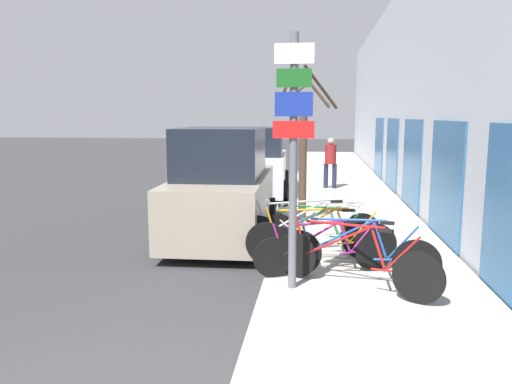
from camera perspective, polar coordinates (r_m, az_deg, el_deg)
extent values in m
plane|color=#333335|center=(14.93, 0.06, -1.10)|extent=(80.00, 80.00, 0.00)
cube|color=#ADA89E|center=(17.61, 9.58, 0.54)|extent=(3.20, 32.00, 0.15)
cube|color=#B2B7C1|center=(17.62, 15.65, 10.70)|extent=(0.20, 32.00, 6.50)
cube|color=#26598C|center=(10.30, 20.81, 1.19)|extent=(0.03, 2.33, 2.30)
cube|color=#26598C|center=(13.69, 17.33, 3.10)|extent=(0.03, 2.33, 2.30)
cube|color=#26598C|center=(17.12, 15.24, 4.25)|extent=(0.03, 2.33, 2.30)
cube|color=#26598C|center=(20.57, 13.84, 5.01)|extent=(0.03, 2.33, 2.30)
cylinder|color=#595B60|center=(6.82, 4.28, 3.15)|extent=(0.11, 0.11, 3.49)
cube|color=white|center=(6.77, 4.40, 15.52)|extent=(0.52, 0.02, 0.26)
cube|color=#19591E|center=(6.74, 4.37, 12.88)|extent=(0.46, 0.02, 0.24)
cube|color=navy|center=(6.72, 4.34, 9.98)|extent=(0.51, 0.02, 0.32)
cube|color=red|center=(6.72, 4.31, 7.12)|extent=(0.56, 0.02, 0.23)
cylinder|color=black|center=(7.53, 4.54, -7.16)|extent=(0.62, 0.36, 0.69)
cylinder|color=black|center=(6.81, 18.07, -9.29)|extent=(0.62, 0.36, 0.69)
cylinder|color=red|center=(7.13, 9.34, -5.49)|extent=(0.92, 0.52, 0.57)
cylinder|color=red|center=(7.03, 10.06, -3.67)|extent=(1.07, 0.60, 0.09)
cylinder|color=red|center=(6.90, 13.80, -6.33)|extent=(0.21, 0.14, 0.50)
cylinder|color=red|center=(6.90, 15.51, -8.72)|extent=(0.58, 0.33, 0.08)
cylinder|color=red|center=(6.80, 16.32, -6.88)|extent=(0.44, 0.26, 0.56)
cylinder|color=red|center=(7.41, 5.18, -5.07)|extent=(0.20, 0.13, 0.60)
cube|color=black|center=(6.81, 14.60, -4.29)|extent=(0.21, 0.17, 0.04)
cylinder|color=#99999E|center=(7.30, 5.83, -2.92)|extent=(0.23, 0.40, 0.02)
cylinder|color=black|center=(7.68, 5.01, -6.86)|extent=(0.68, 0.20, 0.69)
cylinder|color=black|center=(7.44, 17.89, -7.79)|extent=(0.68, 0.20, 0.69)
cylinder|color=#1E4799|center=(7.47, 9.79, -4.89)|extent=(0.94, 0.26, 0.56)
cylinder|color=#1E4799|center=(7.40, 10.49, -3.13)|extent=(1.09, 0.30, 0.09)
cylinder|color=#1E4799|center=(7.40, 14.02, -5.37)|extent=(0.21, 0.08, 0.49)
cylinder|color=#1E4799|center=(7.44, 15.59, -7.46)|extent=(0.59, 0.17, 0.08)
cylinder|color=#1E4799|center=(7.38, 16.33, -5.70)|extent=(0.44, 0.13, 0.55)
cylinder|color=#1E4799|center=(7.59, 5.66, -4.79)|extent=(0.20, 0.08, 0.59)
cube|color=black|center=(7.33, 14.76, -3.43)|extent=(0.21, 0.12, 0.04)
cylinder|color=#99999E|center=(7.51, 6.33, -2.67)|extent=(0.13, 0.43, 0.02)
cylinder|color=black|center=(7.51, 1.96, -7.50)|extent=(0.59, 0.22, 0.61)
cylinder|color=black|center=(8.02, 13.33, -6.67)|extent=(0.59, 0.22, 0.61)
cylinder|color=#8C1E72|center=(7.60, 6.44, -5.17)|extent=(0.87, 0.32, 0.50)
cylinder|color=#8C1E72|center=(7.57, 7.05, -3.57)|extent=(1.01, 0.36, 0.08)
cylinder|color=#8C1E72|center=(7.77, 10.14, -5.10)|extent=(0.20, 0.09, 0.44)
cylinder|color=#8C1E72|center=(7.91, 11.46, -6.67)|extent=(0.55, 0.20, 0.07)
cylinder|color=#8C1E72|center=(7.89, 12.05, -5.13)|extent=(0.41, 0.16, 0.49)
cylinder|color=#8C1E72|center=(7.46, 2.58, -5.55)|extent=(0.19, 0.09, 0.53)
cube|color=black|center=(7.75, 10.74, -3.39)|extent=(0.21, 0.14, 0.04)
cylinder|color=#99999E|center=(7.42, 3.20, -3.58)|extent=(0.16, 0.43, 0.02)
cylinder|color=black|center=(8.19, 1.20, -5.82)|extent=(0.69, 0.08, 0.69)
cylinder|color=black|center=(8.32, 13.46, -5.83)|extent=(0.69, 0.08, 0.69)
cylinder|color=orange|center=(8.12, 5.87, -3.68)|extent=(0.98, 0.10, 0.57)
cylinder|color=orange|center=(8.08, 6.52, -2.00)|extent=(1.14, 0.11, 0.09)
cylinder|color=orange|center=(8.17, 9.89, -3.87)|extent=(0.21, 0.05, 0.50)
cylinder|color=orange|center=(8.26, 11.36, -5.68)|extent=(0.62, 0.07, 0.08)
cylinder|color=orange|center=(8.22, 12.02, -4.04)|extent=(0.46, 0.06, 0.55)
cylinder|color=orange|center=(8.12, 1.83, -3.82)|extent=(0.21, 0.05, 0.60)
cube|color=black|center=(8.13, 10.55, -2.07)|extent=(0.20, 0.09, 0.04)
cylinder|color=#99999E|center=(8.06, 2.47, -1.79)|extent=(0.05, 0.44, 0.02)
cylinder|color=black|center=(8.58, 0.19, -5.05)|extent=(0.71, 0.20, 0.72)
cylinder|color=black|center=(8.96, 11.94, -4.64)|extent=(0.71, 0.20, 0.72)
cylinder|color=#B7B7BC|center=(8.61, 4.74, -2.76)|extent=(1.01, 0.27, 0.59)
cylinder|color=#B7B7BC|center=(8.58, 5.36, -1.10)|extent=(1.17, 0.30, 0.09)
cylinder|color=#B7B7BC|center=(8.74, 8.57, -2.83)|extent=(0.22, 0.08, 0.52)
cylinder|color=#B7B7BC|center=(8.86, 9.97, -4.55)|extent=(0.63, 0.17, 0.08)
cylinder|color=#B7B7BC|center=(8.84, 10.58, -2.94)|extent=(0.47, 0.14, 0.58)
cylinder|color=#B7B7BC|center=(8.52, 0.80, -3.04)|extent=(0.22, 0.08, 0.62)
cube|color=black|center=(8.72, 9.20, -1.06)|extent=(0.21, 0.12, 0.04)
cylinder|color=#99999E|center=(8.48, 1.42, -1.00)|extent=(0.12, 0.43, 0.02)
cylinder|color=black|center=(9.25, 2.79, -4.36)|extent=(0.58, 0.28, 0.62)
cylinder|color=black|center=(8.68, 11.65, -5.42)|extent=(0.58, 0.28, 0.62)
cylinder|color=#197233|center=(8.95, 6.00, -2.99)|extent=(0.79, 0.37, 0.51)
cylinder|color=#197233|center=(8.88, 6.47, -1.67)|extent=(0.91, 0.42, 0.08)
cylinder|color=#197233|center=(8.77, 8.91, -3.44)|extent=(0.18, 0.11, 0.44)
cylinder|color=#197233|center=(8.76, 10.02, -5.09)|extent=(0.50, 0.24, 0.07)
cylinder|color=#197233|center=(8.69, 10.53, -3.76)|extent=(0.38, 0.18, 0.49)
cylinder|color=#197233|center=(9.16, 3.22, -2.82)|extent=(0.18, 0.10, 0.53)
cube|color=black|center=(8.70, 9.41, -1.98)|extent=(0.22, 0.15, 0.04)
cylinder|color=#99999E|center=(9.08, 3.65, -1.26)|extent=(0.20, 0.41, 0.02)
cube|color=gray|center=(10.46, -3.77, -1.23)|extent=(1.89, 4.54, 1.14)
cube|color=black|center=(10.16, -4.00, 4.54)|extent=(1.66, 2.37, 1.00)
cylinder|color=black|center=(12.05, -6.89, -2.01)|extent=(0.23, 0.64, 0.64)
cylinder|color=black|center=(11.80, 1.64, -2.18)|extent=(0.23, 0.64, 0.64)
cylinder|color=black|center=(9.41, -10.54, -5.15)|extent=(0.23, 0.64, 0.64)
cylinder|color=black|center=(9.09, 0.43, -5.50)|extent=(0.23, 0.64, 0.64)
cube|color=silver|center=(16.11, -0.07, 2.32)|extent=(2.09, 4.45, 1.13)
cube|color=black|center=(15.85, -0.12, 5.84)|extent=(1.81, 2.35, 0.87)
cylinder|color=black|center=(17.59, -2.82, 1.50)|extent=(0.25, 0.68, 0.67)
cylinder|color=black|center=(17.46, 3.37, 1.44)|extent=(0.25, 0.68, 0.67)
cylinder|color=black|center=(14.93, -4.10, 0.19)|extent=(0.25, 0.68, 0.67)
cylinder|color=black|center=(14.77, 3.20, 0.10)|extent=(0.25, 0.68, 0.67)
cylinder|color=#1E2338|center=(16.84, 7.99, 1.85)|extent=(0.15, 0.15, 0.81)
cylinder|color=#1E2338|center=(16.79, 8.95, 1.81)|extent=(0.15, 0.15, 0.81)
cylinder|color=maroon|center=(16.74, 8.52, 4.30)|extent=(0.37, 0.37, 0.64)
sphere|color=tan|center=(16.71, 8.55, 5.77)|extent=(0.22, 0.22, 0.22)
cylinder|color=#4C3828|center=(11.51, 5.37, 3.17)|extent=(0.18, 0.18, 2.59)
cylinder|color=#4C3828|center=(11.51, 6.97, 11.35)|extent=(0.65, 0.17, 0.75)
cylinder|color=#4C3828|center=(11.95, 7.43, 11.80)|extent=(0.85, 1.04, 1.00)
cylinder|color=#4C3828|center=(11.68, 3.89, 12.80)|extent=(0.74, 0.47, 1.33)
cylinder|color=#4C3828|center=(11.27, 4.03, 10.84)|extent=(0.62, 0.48, 0.53)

